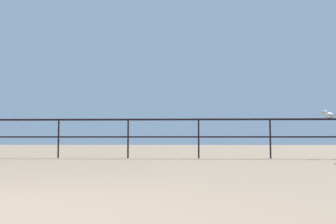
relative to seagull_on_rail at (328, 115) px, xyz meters
The scene contains 2 objects.
pier_railing 5.35m from the seagull_on_rail, behind, with size 19.04×0.05×1.06m.
seagull_on_rail is the anchor object (origin of this frame).
Camera 1 is at (1.47, -2.33, 0.53)m, focal length 40.66 mm.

